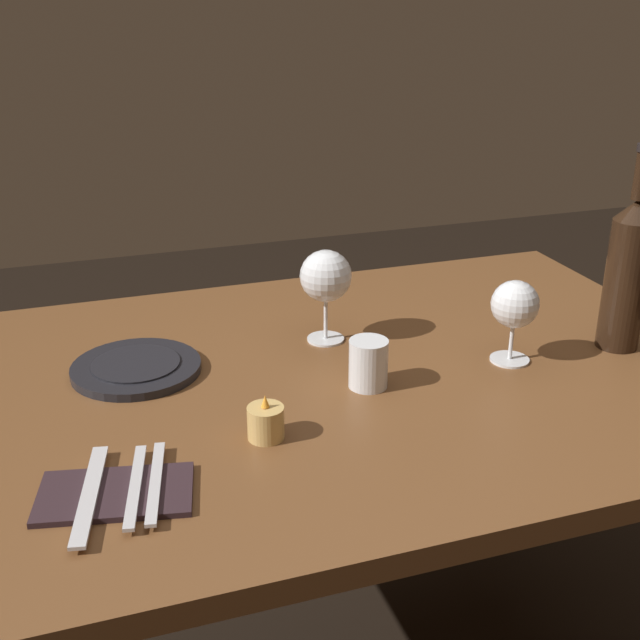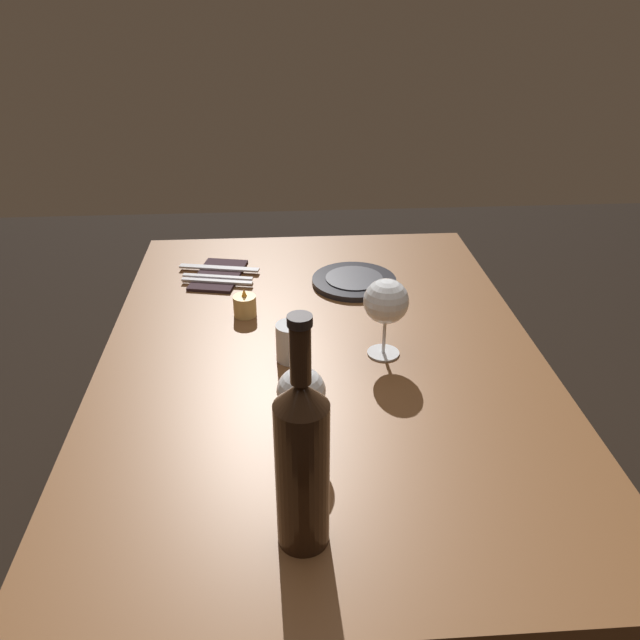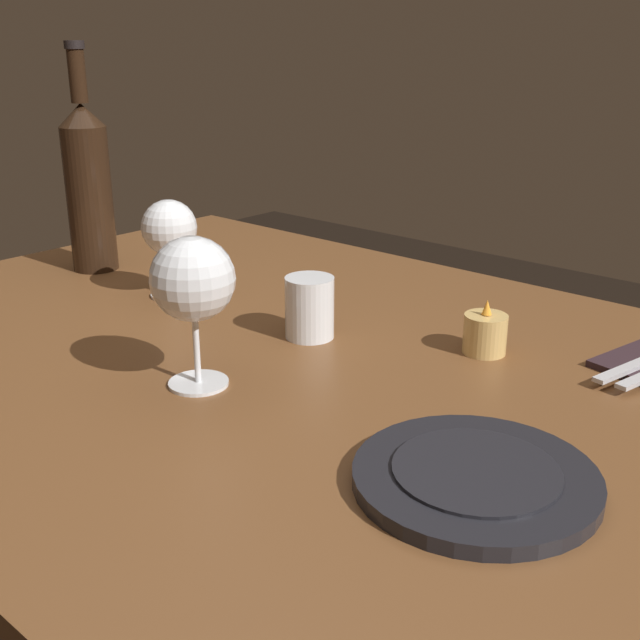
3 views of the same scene
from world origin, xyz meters
name	(u,v)px [view 1 (image 1 of 3)]	position (x,y,z in m)	size (l,w,h in m)	color
dining_table	(343,418)	(0.00, 0.00, 0.65)	(1.30, 0.90, 0.74)	brown
wine_glass_left	(515,306)	(-0.28, 0.05, 0.84)	(0.08, 0.08, 0.14)	white
wine_glass_right	(326,278)	(-0.01, -0.13, 0.86)	(0.09, 0.09, 0.17)	white
wine_bottle	(627,271)	(-0.49, 0.06, 0.88)	(0.07, 0.07, 0.35)	black
water_tumbler	(368,366)	(-0.02, 0.06, 0.77)	(0.06, 0.06, 0.08)	white
votive_candle	(266,423)	(0.17, 0.16, 0.76)	(0.05, 0.05, 0.07)	#DBB266
dinner_plate	(136,368)	(0.32, -0.10, 0.75)	(0.21, 0.21, 0.02)	black
folded_napkin	(115,494)	(0.39, 0.24, 0.74)	(0.21, 0.15, 0.01)	#2D1E23
fork_inner	(135,485)	(0.36, 0.24, 0.75)	(0.05, 0.18, 0.00)	silver
fork_outer	(156,482)	(0.34, 0.24, 0.75)	(0.05, 0.18, 0.00)	silver
table_knife	(90,494)	(0.42, 0.24, 0.75)	(0.06, 0.21, 0.00)	silver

